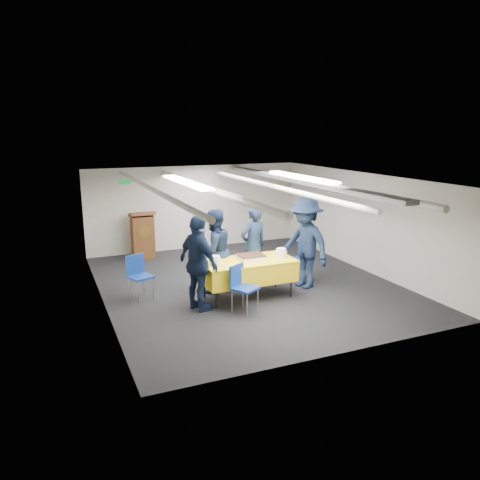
# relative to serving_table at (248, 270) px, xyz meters

# --- Properties ---
(ground) EXTENTS (7.00, 7.00, 0.00)m
(ground) POSITION_rel_serving_table_xyz_m (0.30, 0.75, -0.56)
(ground) COLOR black
(ground) RESTS_ON ground
(room_shell) EXTENTS (6.00, 7.00, 2.30)m
(room_shell) POSITION_rel_serving_table_xyz_m (0.40, 1.16, 1.25)
(room_shell) COLOR beige
(room_shell) RESTS_ON ground
(serving_table) EXTENTS (1.83, 0.91, 0.77)m
(serving_table) POSITION_rel_serving_table_xyz_m (0.00, 0.00, 0.00)
(serving_table) COLOR black
(serving_table) RESTS_ON ground
(sheet_cake) EXTENTS (0.53, 0.41, 0.09)m
(sheet_cake) POSITION_rel_serving_table_xyz_m (0.10, 0.07, 0.26)
(sheet_cake) COLOR white
(sheet_cake) RESTS_ON serving_table
(plate_stack_left) EXTENTS (0.23, 0.23, 0.18)m
(plate_stack_left) POSITION_rel_serving_table_xyz_m (-0.71, -0.05, 0.29)
(plate_stack_left) COLOR white
(plate_stack_left) RESTS_ON serving_table
(plate_stack_right) EXTENTS (0.24, 0.24, 0.18)m
(plate_stack_right) POSITION_rel_serving_table_xyz_m (0.71, -0.05, 0.29)
(plate_stack_right) COLOR white
(plate_stack_right) RESTS_ON serving_table
(podium) EXTENTS (0.62, 0.53, 1.25)m
(podium) POSITION_rel_serving_table_xyz_m (-1.30, 3.80, 0.05)
(podium) COLOR brown
(podium) RESTS_ON ground
(chair_near) EXTENTS (0.58, 0.58, 0.87)m
(chair_near) POSITION_rel_serving_table_xyz_m (-0.39, -0.58, -0.03)
(chair_near) COLOR gray
(chair_near) RESTS_ON ground
(chair_right) EXTENTS (0.56, 0.56, 0.87)m
(chair_right) POSITION_rel_serving_table_xyz_m (1.63, 0.63, -0.03)
(chair_right) COLOR gray
(chair_right) RESTS_ON ground
(chair_left) EXTENTS (0.54, 0.54, 0.87)m
(chair_left) POSITION_rel_serving_table_xyz_m (-2.00, 0.84, -0.03)
(chair_left) COLOR gray
(chair_left) RESTS_ON ground
(sailor_a) EXTENTS (0.72, 0.56, 1.76)m
(sailor_a) POSITION_rel_serving_table_xyz_m (0.38, 0.57, 0.32)
(sailor_a) COLOR black
(sailor_a) RESTS_ON ground
(sailor_b) EXTENTS (0.99, 0.86, 1.73)m
(sailor_b) POSITION_rel_serving_table_xyz_m (-0.49, 0.59, 0.30)
(sailor_b) COLOR black
(sailor_b) RESTS_ON ground
(sailor_c) EXTENTS (0.74, 1.13, 1.79)m
(sailor_c) POSITION_rel_serving_table_xyz_m (-1.10, -0.24, 0.34)
(sailor_c) COLOR black
(sailor_c) RESTS_ON ground
(sailor_d) EXTENTS (1.00, 1.37, 1.91)m
(sailor_d) POSITION_rel_serving_table_xyz_m (1.36, 0.11, 0.40)
(sailor_d) COLOR black
(sailor_d) RESTS_ON ground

